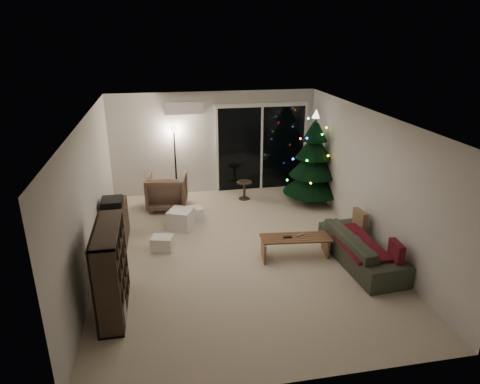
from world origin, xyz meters
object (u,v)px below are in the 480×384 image
Objects in this scene: bookshelf at (99,271)px; armchair at (167,191)px; christmas_tree at (314,157)px; sofa at (362,248)px; media_cabinet at (114,225)px; coffee_table at (295,247)px.

bookshelf reaches higher than armchair.
sofa is at bearing -92.25° from christmas_tree.
media_cabinet is 0.61× the size of sofa.
media_cabinet is 4.58m from sofa.
christmas_tree is at bearing 17.09° from media_cabinet.
coffee_table is at bearing -115.48° from christmas_tree.
bookshelf is 2.20m from media_cabinet.
bookshelf reaches higher than coffee_table.
christmas_tree is (3.38, -0.24, 0.70)m from armchair.
sofa is 1.59× the size of coffee_table.
armchair reaches higher than sofa.
sofa is 1.16m from coffee_table.
christmas_tree reaches higher than armchair.
sofa is (3.26, -3.16, -0.12)m from armchair.
sofa is at bearing -19.94° from media_cabinet.
sofa is 0.89× the size of christmas_tree.
christmas_tree reaches higher than bookshelf.
christmas_tree is at bearing 16.88° from bookshelf.
armchair is (1.04, 3.75, -0.26)m from bookshelf.
bookshelf is at bearing -156.33° from coffee_table.
bookshelf is at bearing -89.69° from media_cabinet.
christmas_tree is at bearing 70.52° from coffee_table.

